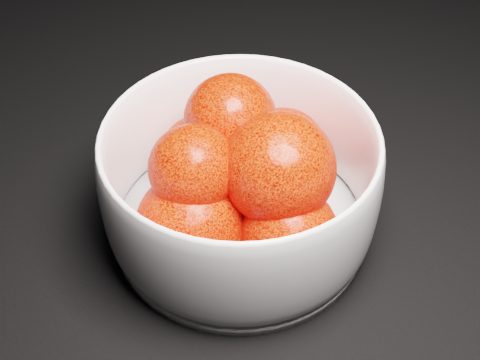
% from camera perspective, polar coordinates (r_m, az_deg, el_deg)
% --- Properties ---
extents(bowl, '(0.20, 0.20, 0.10)m').
position_cam_1_polar(bowl, '(0.48, -0.00, -0.42)').
color(bowl, white).
rests_on(bowl, ground).
extents(orange_pile, '(0.16, 0.17, 0.12)m').
position_cam_1_polar(orange_pile, '(0.47, 0.09, 0.21)').
color(orange_pile, '#FF230C').
rests_on(orange_pile, bowl).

